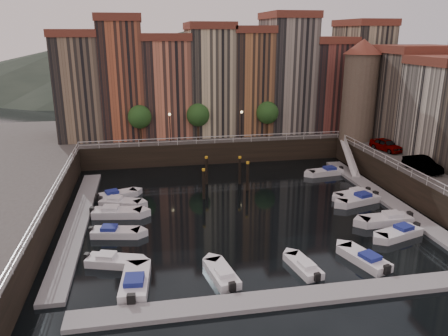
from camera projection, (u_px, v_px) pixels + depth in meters
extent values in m
plane|color=black|center=(239.00, 207.00, 45.92)|extent=(200.00, 200.00, 0.00)
cube|color=black|center=(205.00, 137.00, 69.90)|extent=(80.00, 20.00, 3.00)
cube|color=gray|center=(78.00, 221.00, 42.14)|extent=(2.00, 28.00, 0.35)
cube|color=gray|center=(386.00, 199.00, 47.71)|extent=(2.00, 28.00, 0.35)
cube|color=gray|center=(292.00, 298.00, 29.89)|extent=(30.00, 2.00, 0.35)
cone|color=#2D382D|center=(78.00, 67.00, 142.03)|extent=(80.00, 80.00, 14.00)
cone|color=#2D382D|center=(185.00, 59.00, 147.45)|extent=(100.00, 100.00, 18.00)
cone|color=#2D382D|center=(284.00, 67.00, 154.35)|extent=(70.00, 70.00, 12.00)
cube|color=#826C53|center=(81.00, 88.00, 61.94)|extent=(6.00, 10.00, 14.00)
cube|color=brown|center=(76.00, 33.00, 59.71)|extent=(6.30, 10.30, 1.00)
cube|color=#AF5737|center=(123.00, 80.00, 62.65)|extent=(5.80, 10.00, 16.00)
cube|color=brown|center=(119.00, 18.00, 60.13)|extent=(6.10, 10.30, 1.00)
cube|color=#D57957|center=(166.00, 88.00, 64.08)|extent=(6.50, 10.00, 13.50)
cube|color=brown|center=(164.00, 37.00, 61.93)|extent=(6.80, 10.30, 1.00)
cube|color=beige|center=(209.00, 82.00, 64.95)|extent=(6.20, 10.00, 15.00)
cube|color=brown|center=(209.00, 26.00, 62.58)|extent=(6.50, 10.30, 1.00)
cube|color=#AA6C3E|center=(248.00, 83.00, 66.04)|extent=(5.60, 10.00, 14.50)
cube|color=brown|center=(249.00, 30.00, 63.74)|extent=(5.90, 10.30, 1.00)
cube|color=gray|center=(286.00, 76.00, 66.77)|extent=(6.40, 10.00, 16.50)
cube|color=brown|center=(288.00, 15.00, 64.18)|extent=(6.70, 10.30, 1.00)
cube|color=brown|center=(323.00, 86.00, 68.35)|extent=(6.00, 10.00, 13.00)
cube|color=brown|center=(326.00, 40.00, 66.28)|extent=(6.30, 10.30, 1.00)
cube|color=tan|center=(359.00, 78.00, 69.01)|extent=(5.90, 10.00, 15.50)
cube|color=brown|center=(364.00, 23.00, 66.56)|extent=(6.20, 10.30, 1.00)
cube|color=#695D4F|center=(412.00, 99.00, 59.07)|extent=(9.00, 8.00, 12.00)
cube|color=brown|center=(419.00, 49.00, 57.15)|extent=(9.30, 8.30, 1.00)
cylinder|color=#6B5B4C|center=(359.00, 97.00, 60.31)|extent=(4.60, 4.60, 12.00)
cone|color=brown|center=(364.00, 46.00, 58.29)|extent=(5.20, 5.20, 2.00)
cylinder|color=black|center=(141.00, 134.00, 60.05)|extent=(0.30, 0.30, 2.40)
sphere|color=#1E4719|center=(140.00, 117.00, 59.34)|extent=(3.20, 3.20, 3.20)
cylinder|color=black|center=(198.00, 132.00, 61.43)|extent=(0.30, 0.30, 2.40)
sphere|color=#1E4719|center=(198.00, 115.00, 60.71)|extent=(3.20, 3.20, 3.20)
cylinder|color=black|center=(267.00, 129.00, 63.14)|extent=(0.30, 0.30, 2.40)
sphere|color=#1E4719|center=(267.00, 113.00, 62.43)|extent=(3.20, 3.20, 3.20)
cylinder|color=black|center=(170.00, 129.00, 59.56)|extent=(0.12, 0.12, 4.00)
sphere|color=#FFD88C|center=(170.00, 114.00, 58.97)|extent=(0.36, 0.36, 0.36)
cylinder|color=black|center=(241.00, 126.00, 61.28)|extent=(0.12, 0.12, 4.00)
sphere|color=#FFD88C|center=(242.00, 112.00, 60.69)|extent=(0.36, 0.36, 0.36)
cube|color=white|center=(215.00, 136.00, 59.78)|extent=(36.00, 0.08, 0.08)
cube|color=white|center=(215.00, 140.00, 59.91)|extent=(36.00, 0.06, 0.06)
cube|color=white|center=(405.00, 165.00, 46.90)|extent=(0.08, 34.00, 0.08)
cube|color=white|center=(405.00, 169.00, 47.03)|extent=(0.06, 34.00, 0.06)
cube|color=white|center=(54.00, 185.00, 40.71)|extent=(0.08, 34.00, 0.08)
cube|color=white|center=(54.00, 190.00, 40.85)|extent=(0.06, 34.00, 0.06)
cube|color=white|center=(350.00, 158.00, 57.73)|extent=(2.78, 8.26, 2.81)
cube|color=white|center=(350.00, 154.00, 57.58)|extent=(1.93, 8.32, 3.65)
cylinder|color=black|center=(204.00, 186.00, 47.81)|extent=(0.32, 0.32, 3.60)
cylinder|color=gold|center=(203.00, 170.00, 47.27)|extent=(0.36, 0.36, 0.25)
cylinder|color=black|center=(207.00, 172.00, 52.49)|extent=(0.32, 0.32, 3.60)
cylinder|color=gold|center=(206.00, 157.00, 51.94)|extent=(0.36, 0.36, 0.25)
cylinder|color=black|center=(247.00, 178.00, 50.40)|extent=(0.32, 0.32, 3.60)
cylinder|color=gold|center=(248.00, 163.00, 49.85)|extent=(0.36, 0.36, 0.25)
cylinder|color=black|center=(240.00, 172.00, 52.53)|extent=(0.32, 0.32, 3.60)
cylinder|color=gold|center=(240.00, 157.00, 51.98)|extent=(0.36, 0.36, 0.25)
cube|color=silver|center=(114.00, 262.00, 34.39)|extent=(4.54, 2.83, 0.72)
cube|color=silver|center=(107.00, 256.00, 34.33)|extent=(1.63, 1.51, 0.48)
cube|color=black|center=(87.00, 257.00, 34.58)|extent=(0.47, 0.56, 0.68)
cube|color=silver|center=(116.00, 233.00, 39.32)|extent=(4.46, 2.40, 0.72)
cube|color=navy|center=(109.00, 228.00, 39.20)|extent=(1.54, 1.39, 0.48)
cube|color=black|center=(91.00, 230.00, 39.27)|extent=(0.42, 0.54, 0.67)
cube|color=silver|center=(118.00, 213.00, 43.54)|extent=(5.03, 2.58, 0.82)
cube|color=silver|center=(111.00, 209.00, 43.38)|extent=(1.71, 1.53, 0.55)
cube|color=black|center=(92.00, 211.00, 43.40)|extent=(0.46, 0.60, 0.76)
cube|color=silver|center=(121.00, 203.00, 46.20)|extent=(4.60, 2.94, 0.73)
cube|color=silver|center=(115.00, 199.00, 46.15)|extent=(1.67, 1.54, 0.49)
cube|color=black|center=(100.00, 200.00, 46.43)|extent=(0.48, 0.57, 0.68)
cube|color=silver|center=(117.00, 195.00, 48.46)|extent=(4.49, 2.93, 0.71)
cube|color=navy|center=(112.00, 192.00, 48.06)|extent=(1.64, 1.52, 0.48)
cube|color=black|center=(97.00, 197.00, 47.35)|extent=(0.47, 0.56, 0.67)
cube|color=silver|center=(398.00, 234.00, 39.11)|extent=(4.76, 2.98, 0.76)
cube|color=navy|center=(404.00, 228.00, 39.25)|extent=(1.72, 1.58, 0.51)
cube|color=black|center=(417.00, 226.00, 40.08)|extent=(0.49, 0.59, 0.71)
cube|color=silver|center=(385.00, 220.00, 41.84)|extent=(4.89, 1.96, 0.83)
cube|color=silver|center=(392.00, 215.00, 41.82)|extent=(1.57, 1.35, 0.55)
cube|color=black|center=(410.00, 216.00, 42.24)|extent=(0.40, 0.56, 0.77)
cube|color=silver|center=(358.00, 200.00, 46.84)|extent=(5.01, 3.02, 0.80)
cube|color=navy|center=(363.00, 195.00, 46.97)|extent=(1.78, 1.64, 0.53)
cube|color=black|center=(375.00, 195.00, 47.80)|extent=(0.50, 0.61, 0.75)
cube|color=silver|center=(353.00, 195.00, 48.57)|extent=(4.42, 2.60, 0.71)
cube|color=silver|center=(357.00, 191.00, 48.67)|extent=(1.56, 1.43, 0.47)
cube|color=black|center=(368.00, 190.00, 49.37)|extent=(0.44, 0.54, 0.66)
cube|color=silver|center=(325.00, 172.00, 56.32)|extent=(4.62, 2.27, 0.76)
cube|color=navy|center=(330.00, 169.00, 56.36)|extent=(1.56, 1.38, 0.50)
cube|color=black|center=(341.00, 169.00, 56.92)|extent=(0.41, 0.55, 0.71)
cube|color=silver|center=(135.00, 282.00, 31.49)|extent=(2.35, 5.11, 0.85)
cube|color=navy|center=(134.00, 281.00, 30.69)|extent=(1.49, 1.69, 0.56)
cube|color=black|center=(131.00, 299.00, 28.94)|extent=(0.60, 0.44, 0.79)
cube|color=silver|center=(221.00, 274.00, 32.60)|extent=(2.34, 4.40, 0.71)
cube|color=silver|center=(224.00, 273.00, 31.96)|extent=(1.36, 1.51, 0.47)
cube|color=black|center=(232.00, 287.00, 30.58)|extent=(0.53, 0.41, 0.66)
cube|color=silver|center=(303.00, 266.00, 33.73)|extent=(2.14, 4.05, 0.66)
cube|color=silver|center=(307.00, 265.00, 33.14)|extent=(1.25, 1.39, 0.44)
cube|color=black|center=(317.00, 277.00, 31.87)|extent=(0.48, 0.38, 0.61)
cube|color=silver|center=(364.00, 259.00, 34.76)|extent=(3.02, 4.79, 0.76)
cube|color=navy|center=(370.00, 257.00, 34.11)|extent=(1.60, 1.73, 0.51)
cube|color=black|center=(387.00, 270.00, 32.72)|extent=(0.59, 0.49, 0.71)
imported|color=gray|center=(386.00, 146.00, 55.65)|extent=(2.93, 4.90, 1.56)
imported|color=gray|center=(422.00, 165.00, 47.50)|extent=(2.16, 4.93, 1.57)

